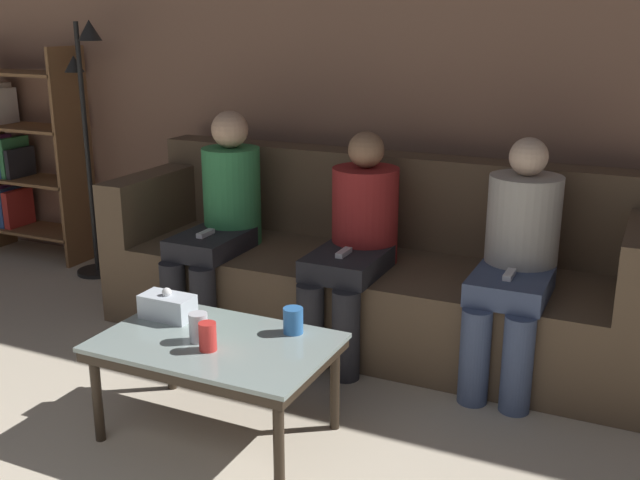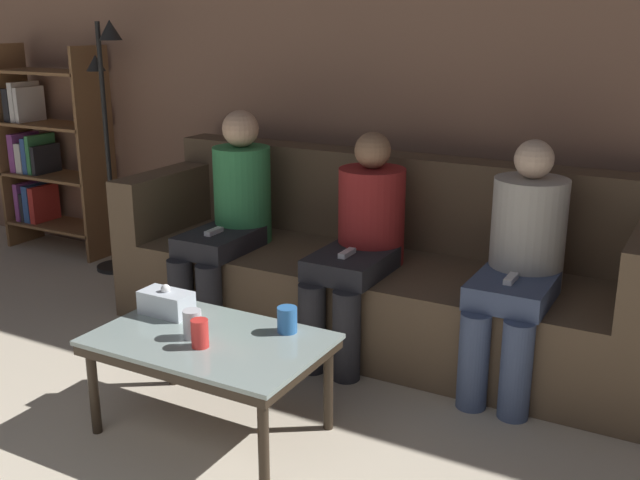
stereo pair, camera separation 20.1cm
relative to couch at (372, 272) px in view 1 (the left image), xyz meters
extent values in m
cube|color=#8C6651|center=(0.00, 0.50, 0.97)|extent=(12.00, 0.06, 2.60)
cube|color=brown|center=(0.00, -0.06, -0.12)|extent=(2.76, 0.86, 0.43)
cube|color=brown|center=(0.00, 0.27, 0.34)|extent=(2.76, 0.20, 0.48)
cube|color=brown|center=(-1.29, -0.06, 0.27)|extent=(0.18, 0.86, 0.34)
cube|color=#8C9E99|center=(-0.18, -1.21, 0.07)|extent=(0.90, 0.57, 0.02)
cube|color=#2D2319|center=(-0.18, -1.21, 0.04)|extent=(0.88, 0.56, 0.04)
cylinder|color=#2D2319|center=(-0.58, -1.45, -0.15)|extent=(0.04, 0.04, 0.35)
cylinder|color=#2D2319|center=(0.22, -1.45, -0.15)|extent=(0.04, 0.04, 0.35)
cylinder|color=#2D2319|center=(-0.58, -0.98, -0.15)|extent=(0.04, 0.04, 0.35)
cylinder|color=#2D2319|center=(0.22, -0.98, -0.15)|extent=(0.04, 0.04, 0.35)
cylinder|color=red|center=(-0.15, -1.30, 0.13)|extent=(0.07, 0.07, 0.11)
cylinder|color=#3372BF|center=(0.06, -1.02, 0.13)|extent=(0.08, 0.08, 0.10)
cylinder|color=silver|center=(-0.23, -1.24, 0.13)|extent=(0.07, 0.07, 0.11)
cube|color=silver|center=(-0.48, -1.11, 0.13)|extent=(0.22, 0.12, 0.10)
sphere|color=white|center=(-0.48, -1.11, 0.19)|extent=(0.04, 0.04, 0.04)
cube|color=brown|center=(-2.21, 0.27, 0.38)|extent=(0.02, 0.32, 1.43)
cube|color=brown|center=(-2.60, 0.27, -0.15)|extent=(0.79, 0.32, 0.02)
cube|color=#8E4293|center=(-2.92, 0.27, -0.01)|extent=(0.04, 0.24, 0.27)
cube|color=#232328|center=(-2.87, 0.27, -0.04)|extent=(0.03, 0.24, 0.21)
cube|color=#33569E|center=(-2.83, 0.27, -0.01)|extent=(0.05, 0.24, 0.27)
cube|color=red|center=(-2.76, 0.27, -0.01)|extent=(0.05, 0.24, 0.26)
cube|color=brown|center=(-2.60, 0.27, 0.21)|extent=(0.79, 0.32, 0.02)
cube|color=silver|center=(-2.85, 0.27, 0.32)|extent=(0.06, 0.24, 0.21)
cube|color=#33569E|center=(-2.79, 0.27, 0.34)|extent=(0.04, 0.24, 0.25)
cube|color=#38844C|center=(-2.74, 0.27, 0.35)|extent=(0.04, 0.24, 0.27)
cube|color=#232328|center=(-2.70, 0.27, 0.32)|extent=(0.03, 0.24, 0.20)
cube|color=brown|center=(-2.60, 0.27, 0.56)|extent=(0.79, 0.32, 0.02)
cube|color=silver|center=(-2.80, 0.27, 0.69)|extent=(0.04, 0.24, 0.24)
cube|color=brown|center=(-2.60, 0.27, 0.92)|extent=(0.79, 0.32, 0.02)
cylinder|color=black|center=(-1.96, 0.12, -0.32)|extent=(0.26, 0.26, 0.02)
cylinder|color=black|center=(-1.96, 0.12, 0.46)|extent=(0.03, 0.03, 1.58)
cone|color=black|center=(-1.86, 0.12, 1.20)|extent=(0.14, 0.14, 0.12)
cone|color=black|center=(-2.04, 0.16, 1.00)|extent=(0.12, 0.12, 0.10)
cylinder|color=#28282D|center=(-0.86, -0.56, -0.12)|extent=(0.13, 0.13, 0.43)
cylinder|color=#28282D|center=(-0.68, -0.56, -0.12)|extent=(0.13, 0.13, 0.43)
cube|color=#28282D|center=(-0.77, -0.34, 0.15)|extent=(0.31, 0.44, 0.10)
cylinder|color=#388E51|center=(-0.77, -0.11, 0.36)|extent=(0.31, 0.31, 0.52)
sphere|color=#DBAD89|center=(-0.77, -0.11, 0.71)|extent=(0.19, 0.19, 0.19)
cube|color=white|center=(-0.77, -0.38, 0.22)|extent=(0.04, 0.12, 0.02)
cylinder|color=#28282D|center=(-0.09, -0.55, -0.12)|extent=(0.13, 0.13, 0.43)
cylinder|color=#28282D|center=(0.09, -0.55, -0.12)|extent=(0.13, 0.13, 0.43)
cube|color=#28282D|center=(0.00, -0.33, 0.15)|extent=(0.33, 0.44, 0.10)
cylinder|color=maroon|center=(0.00, -0.11, 0.34)|extent=(0.33, 0.33, 0.47)
sphere|color=#997051|center=(0.00, -0.11, 0.66)|extent=(0.18, 0.18, 0.18)
cube|color=white|center=(0.00, -0.38, 0.22)|extent=(0.04, 0.12, 0.02)
cylinder|color=#47567A|center=(0.68, -0.53, -0.12)|extent=(0.13, 0.13, 0.43)
cylinder|color=#47567A|center=(0.86, -0.53, -0.12)|extent=(0.13, 0.13, 0.43)
cube|color=#47567A|center=(0.77, -0.32, 0.15)|extent=(0.33, 0.41, 0.10)
cylinder|color=#B7B2A8|center=(0.77, -0.11, 0.35)|extent=(0.33, 0.33, 0.50)
sphere|color=beige|center=(0.77, -0.11, 0.69)|extent=(0.17, 0.17, 0.17)
cube|color=white|center=(0.77, -0.36, 0.22)|extent=(0.04, 0.12, 0.02)
camera|label=1|loc=(1.32, -3.45, 1.28)|focal=42.00mm
camera|label=2|loc=(1.50, -3.35, 1.28)|focal=42.00mm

